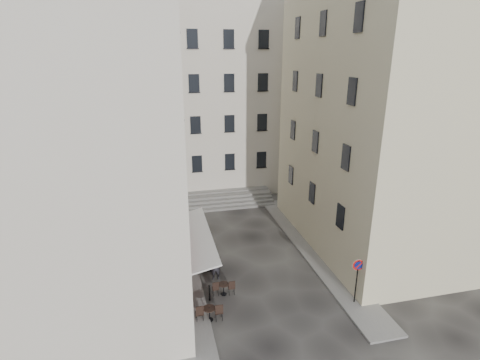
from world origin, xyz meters
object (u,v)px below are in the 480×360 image
object	(u,v)px
bistro_table_b	(223,288)
pedestrian	(215,266)
no_parking_sign	(357,273)
bistro_table_a	(209,312)

from	to	relation	value
bistro_table_b	pedestrian	size ratio (longest dim) A/B	0.74
no_parking_sign	pedestrian	world-z (taller)	no_parking_sign
bistro_table_a	bistro_table_b	xyz separation A→B (m)	(1.10, 1.95, -0.04)
no_parking_sign	pedestrian	distance (m)	8.07
bistro_table_b	pedestrian	xyz separation A→B (m)	(-0.17, 1.64, 0.40)
no_parking_sign	pedestrian	xyz separation A→B (m)	(-6.90, 4.05, -1.06)
bistro_table_b	pedestrian	distance (m)	1.70
bistro_table_b	pedestrian	bearing A→B (deg)	95.99
bistro_table_a	bistro_table_b	bearing A→B (deg)	60.53
no_parking_sign	pedestrian	bearing A→B (deg)	156.27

